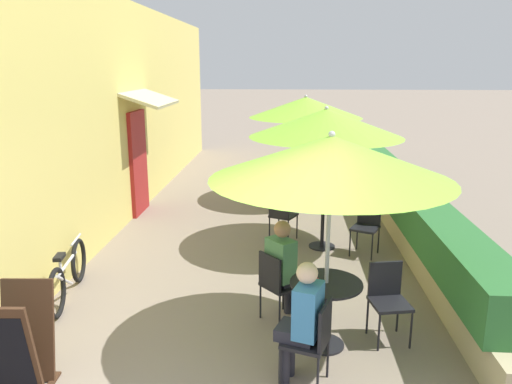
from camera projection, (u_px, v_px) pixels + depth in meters
The scene contains 22 objects.
cafe_facade_wall at pixel (136, 109), 10.50m from camera, with size 0.98×14.25×4.20m.
planter_hedge at pixel (386, 184), 10.60m from camera, with size 0.60×13.25×1.01m.
patio_table_near at pixel (326, 300), 5.35m from camera, with size 0.78×0.78×0.75m.
patio_umbrella_near at pixel (331, 158), 4.97m from camera, with size 2.47×2.47×2.36m.
cafe_chair_near_left at pixel (388, 295), 5.52m from camera, with size 0.47×0.47×0.87m.
cafe_chair_near_right at pixel (277, 281), 5.87m from camera, with size 0.56×0.56×0.87m.
seated_patron_near_right at pixel (284, 266), 5.90m from camera, with size 0.51×0.50×1.25m.
cafe_chair_near_back at pixel (313, 337), 4.68m from camera, with size 0.51×0.51×0.87m.
seated_patron_near_back at pixel (302, 318), 4.68m from camera, with size 0.48×0.43×1.25m.
coffee_cup_near at pixel (315, 283), 5.18m from camera, with size 0.07×0.07×0.09m.
patio_table_mid at pixel (323, 216), 8.31m from camera, with size 0.78×0.78×0.75m.
patio_umbrella_mid at pixel (326, 123), 7.92m from camera, with size 2.47×2.47×2.36m.
cafe_chair_mid_left at pixel (282, 213), 8.59m from camera, with size 0.53×0.53×0.87m.
cafe_chair_mid_right at pixel (367, 223), 8.03m from camera, with size 0.53×0.53×0.87m.
coffee_cup_mid at pixel (321, 204), 8.13m from camera, with size 0.07×0.07×0.09m.
patio_table_far at pixel (304, 177), 11.22m from camera, with size 0.78×0.78×0.75m.
patio_umbrella_far at pixel (306, 107), 10.84m from camera, with size 2.47×2.47×2.36m.
cafe_chair_far_left at pixel (291, 172), 11.90m from camera, with size 0.50×0.50×0.87m.
cafe_chair_far_right at pixel (319, 185), 10.56m from camera, with size 0.50×0.50×0.87m.
coffee_cup_far at pixel (304, 167), 10.99m from camera, with size 0.07×0.07×0.09m.
bicycle_leaning at pixel (68, 275), 6.53m from camera, with size 0.31×1.65×0.71m.
menu_board at pixel (18, 342), 4.63m from camera, with size 0.55×0.66×1.00m.
Camera 1 is at (0.64, -3.44, 2.99)m, focal length 35.00 mm.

